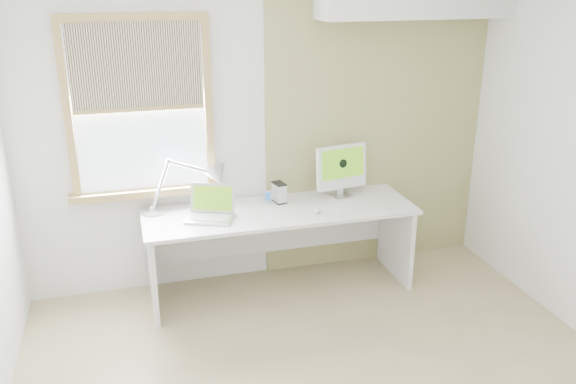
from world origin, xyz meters
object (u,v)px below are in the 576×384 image
object	(u,v)px
desk_lamp	(205,181)
laptop	(211,210)
desk	(278,229)
imac	(341,168)
external_drive	(279,192)

from	to	relation	value
desk_lamp	laptop	xyz separation A→B (m)	(0.00, -0.23, -0.17)
desk	laptop	size ratio (longest dim) A/B	5.06
desk	imac	size ratio (longest dim) A/B	4.74
external_drive	imac	size ratio (longest dim) A/B	0.37
laptop	desk_lamp	bearing A→B (deg)	91.12
desk_lamp	desk	bearing A→B (deg)	-15.62
laptop	imac	xyz separation A→B (m)	(1.15, 0.18, 0.19)
desk_lamp	laptop	bearing A→B (deg)	-88.88
desk_lamp	laptop	distance (m)	0.28
imac	external_drive	bearing A→B (deg)	-179.79
external_drive	imac	world-z (taller)	imac
desk_lamp	imac	size ratio (longest dim) A/B	1.68
desk	external_drive	xyz separation A→B (m)	(0.04, 0.10, 0.28)
external_drive	laptop	bearing A→B (deg)	-163.82
laptop	external_drive	size ratio (longest dim) A/B	2.55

